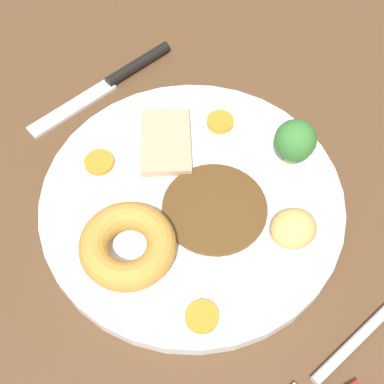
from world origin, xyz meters
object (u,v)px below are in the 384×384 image
dinner_plate (192,202)px  broccoli_floret (294,139)px  yorkshire_pudding (128,245)px  meat_slice_main (166,141)px  roast_potato_left (293,228)px  carrot_coin_side (99,162)px  carrot_coin_back (220,122)px  carrot_coin_front (202,317)px  knife (115,80)px  fork (326,371)px

dinner_plate → broccoli_floret: size_ratio=5.55×
dinner_plate → yorkshire_pudding: 8.06cm
meat_slice_main → roast_potato_left: bearing=-168.8°
roast_potato_left → carrot_coin_side: roast_potato_left is taller
meat_slice_main → carrot_coin_back: size_ratio=2.86×
meat_slice_main → broccoli_floret: size_ratio=1.53×
meat_slice_main → carrot_coin_front: size_ratio=2.80×
roast_potato_left → yorkshire_pudding: bearing=59.5°
carrot_coin_front → broccoli_floret: bearing=-64.8°
meat_slice_main → yorkshire_pudding: (-7.79, 9.35, 0.87)cm
yorkshire_pudding → knife: bearing=-28.4°
yorkshire_pudding → carrot_coin_front: size_ratio=3.01×
carrot_coin_side → fork: size_ratio=0.19×
dinner_plate → meat_slice_main: (6.58, -1.63, 1.10)cm
knife → broccoli_floret: bearing=105.6°
knife → carrot_coin_side: bearing=45.9°
dinner_plate → fork: dinner_plate is taller
roast_potato_left → carrot_coin_back: 14.23cm
dinner_plate → yorkshire_pudding: size_ratio=3.38×
dinner_plate → meat_slice_main: meat_slice_main is taller
dinner_plate → fork: size_ratio=1.85×
meat_slice_main → broccoli_floret: 12.42cm
carrot_coin_front → broccoli_floret: (7.72, -16.39, 2.77)cm
yorkshire_pudding → roast_potato_left: (-7.26, -12.34, 0.28)cm
fork → carrot_coin_front: bearing=-62.6°
yorkshire_pudding → roast_potato_left: bearing=-120.5°
carrot_coin_back → knife: 13.38cm
carrot_coin_back → carrot_coin_side: (2.98, 12.44, -0.04)cm
yorkshire_pudding → fork: 19.03cm
carrot_coin_side → broccoli_floret: bearing=-124.5°
fork → carrot_coin_back: bearing=-112.9°
yorkshire_pudding → carrot_coin_back: bearing=-66.6°
dinner_plate → meat_slice_main: bearing=-13.9°
dinner_plate → carrot_coin_side: 9.77cm
dinner_plate → meat_slice_main: size_ratio=3.63×
carrot_coin_front → carrot_coin_side: 18.16cm
carrot_coin_back → carrot_coin_side: size_ratio=0.96×
carrot_coin_front → carrot_coin_side: bearing=-4.0°
meat_slice_main → carrot_coin_side: meat_slice_main is taller
carrot_coin_front → carrot_coin_side: same height
dinner_plate → yorkshire_pudding: yorkshire_pudding is taller
roast_potato_left → carrot_coin_front: size_ratio=1.48×
roast_potato_left → dinner_plate: bearing=28.6°
roast_potato_left → broccoli_floret: 8.69cm
yorkshire_pudding → carrot_coin_back: size_ratio=3.07×
carrot_coin_front → carrot_coin_back: size_ratio=1.02×
meat_slice_main → broccoli_floret: (-8.57, -8.59, 2.64)cm
yorkshire_pudding → carrot_coin_back: 16.66cm
dinner_plate → meat_slice_main: 6.87cm
dinner_plate → knife: dinner_plate is taller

